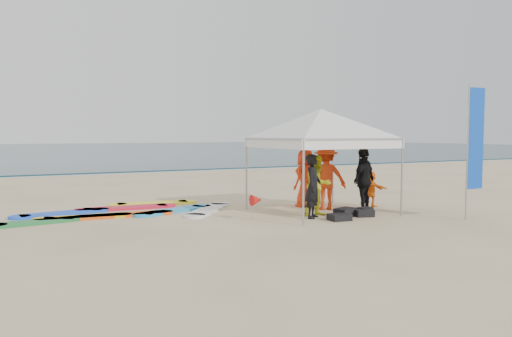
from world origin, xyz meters
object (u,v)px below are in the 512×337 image
Objects in this scene: person_seated at (371,189)px; feather_flag at (475,140)px; surfboard_spread at (126,212)px; person_orange_b at (305,178)px; canopy_tent at (321,109)px; person_black_b at (364,180)px; person_black_a at (313,186)px; person_yellow at (318,185)px; person_orange_a at (326,177)px; marker_pennant at (257,200)px.

feather_flag is (0.78, -2.90, 1.45)m from person_seated.
person_seated reaches higher than surfboard_spread.
canopy_tent is at bearing 56.78° from person_orange_b.
surfboard_spread is at bearing -35.88° from person_orange_b.
person_black_b is at bearing 129.43° from feather_flag.
person_black_a reaches higher than surfboard_spread.
feather_flag is (2.71, -2.68, -0.81)m from canopy_tent.
surfboard_spread is at bearing 150.47° from person_yellow.
feather_flag is at bearing -33.54° from surfboard_spread.
person_orange_a is at bearing 72.63° from person_seated.
feather_flag is 9.11m from surfboard_spread.
person_seated is at bearing 7.97° from marker_pennant.
canopy_tent is at bearing 1.33° from person_black_a.
person_black_a is at bearing -36.14° from surfboard_spread.
person_orange_a is 2.84× the size of marker_pennant.
person_black_b reaches higher than person_yellow.
person_orange_a is at bearing 39.87° from canopy_tent.
marker_pennant is at bearing -170.76° from canopy_tent.
person_black_b reaches higher than person_orange_b.
person_yellow reaches higher than marker_pennant.
person_black_b is 2.91m from feather_flag.
person_black_a is 0.89× the size of person_orange_a.
marker_pennant is at bearing 154.14° from feather_flag.
person_yellow is at bearing -3.23° from marker_pennant.
surfboard_spread is at bearing 60.81° from person_seated.
person_black_b is at bearing 142.73° from person_orange_a.
feather_flag reaches higher than person_seated.
person_black_b is 2.22m from canopy_tent.
person_yellow is 1.76m from marker_pennant.
feather_flag is (3.09, -2.24, 1.18)m from person_yellow.
person_black_a is 2.20m from canopy_tent.
person_black_a is 0.26× the size of surfboard_spread.
person_orange_a is at bearing 126.93° from feather_flag.
person_orange_b is (-0.22, 0.71, -0.07)m from person_orange_a.
person_seated is 0.25× the size of canopy_tent.
surfboard_spread is (-4.33, 2.68, -0.75)m from person_yellow.
person_black_b is (1.37, -0.15, 0.09)m from person_yellow.
person_yellow is 0.37× the size of canopy_tent.
person_yellow is 3.99m from feather_flag.
person_orange_a is at bearing 15.41° from marker_pennant.
feather_flag is at bearing -44.70° from canopy_tent.
person_orange_a is at bearing -0.48° from person_black_a.
person_orange_b reaches higher than marker_pennant.
person_orange_b reaches higher than person_black_a.
canopy_tent is (-1.93, -0.22, 2.26)m from person_seated.
person_yellow is 2.47× the size of marker_pennant.
feather_flag is (2.51, -3.74, 1.13)m from person_orange_b.
person_orange_a is 1.11m from person_black_b.
person_seated is at bearing 18.24° from person_yellow.
person_yellow is 0.90× the size of person_black_b.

